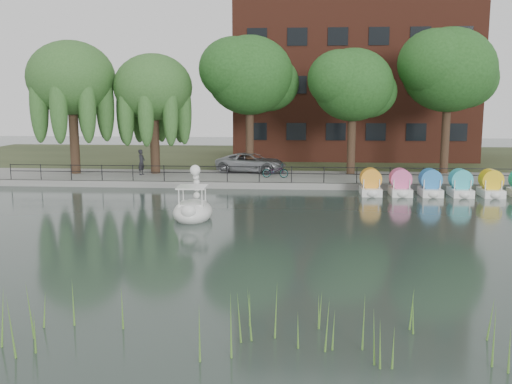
# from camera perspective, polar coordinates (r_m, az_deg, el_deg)

# --- Properties ---
(ground_plane) EXTENTS (120.00, 120.00, 0.00)m
(ground_plane) POSITION_cam_1_polar(r_m,az_deg,el_deg) (22.55, -2.04, -4.90)
(ground_plane) COLOR #3A4B42
(promenade) EXTENTS (40.00, 6.00, 0.40)m
(promenade) POSITION_cam_1_polar(r_m,az_deg,el_deg) (38.17, 0.61, 1.31)
(promenade) COLOR gray
(promenade) RESTS_ON ground_plane
(kerb) EXTENTS (40.00, 0.25, 0.40)m
(kerb) POSITION_cam_1_polar(r_m,az_deg,el_deg) (35.26, 0.30, 0.64)
(kerb) COLOR gray
(kerb) RESTS_ON ground_plane
(land_strip) EXTENTS (60.00, 22.00, 0.36)m
(land_strip) POSITION_cam_1_polar(r_m,az_deg,el_deg) (52.05, 1.61, 3.45)
(land_strip) COLOR #47512D
(land_strip) RESTS_ON ground_plane
(railing) EXTENTS (32.00, 0.05, 1.00)m
(railing) POSITION_cam_1_polar(r_m,az_deg,el_deg) (35.32, 0.32, 2.20)
(railing) COLOR black
(railing) RESTS_ON promenade
(apartment_building) EXTENTS (20.00, 10.07, 18.00)m
(apartment_building) POSITION_cam_1_polar(r_m,az_deg,el_deg) (52.02, 9.60, 13.44)
(apartment_building) COLOR #4C1E16
(apartment_building) RESTS_ON land_strip
(willow_left) EXTENTS (5.88, 5.88, 9.01)m
(willow_left) POSITION_cam_1_polar(r_m,az_deg,el_deg) (41.24, -18.00, 10.76)
(willow_left) COLOR #473323
(willow_left) RESTS_ON promenade
(willow_mid) EXTENTS (5.32, 5.32, 8.15)m
(willow_mid) POSITION_cam_1_polar(r_m,az_deg,el_deg) (39.97, -10.24, 10.22)
(willow_mid) COLOR #473323
(willow_mid) RESTS_ON promenade
(broadleaf_center) EXTENTS (6.00, 6.00, 9.25)m
(broadleaf_center) POSITION_cam_1_polar(r_m,az_deg,el_deg) (39.89, -0.64, 11.54)
(broadleaf_center) COLOR #473323
(broadleaf_center) RESTS_ON promenade
(broadleaf_right) EXTENTS (5.40, 5.40, 8.32)m
(broadleaf_right) POSITION_cam_1_polar(r_m,az_deg,el_deg) (39.38, 9.67, 10.46)
(broadleaf_right) COLOR #473323
(broadleaf_right) RESTS_ON promenade
(broadleaf_far) EXTENTS (6.30, 6.30, 9.71)m
(broadleaf_far) POSITION_cam_1_polar(r_m,az_deg,el_deg) (41.49, 18.73, 11.44)
(broadleaf_far) COLOR #473323
(broadleaf_far) RESTS_ON promenade
(minivan) EXTENTS (3.54, 5.99, 1.56)m
(minivan) POSITION_cam_1_polar(r_m,az_deg,el_deg) (40.01, -0.48, 3.10)
(minivan) COLOR gray
(minivan) RESTS_ON promenade
(bicycle) EXTENTS (0.65, 1.74, 1.00)m
(bicycle) POSITION_cam_1_polar(r_m,az_deg,el_deg) (37.33, 1.93, 2.21)
(bicycle) COLOR gray
(bicycle) RESTS_ON promenade
(pedestrian) EXTENTS (0.63, 0.80, 1.98)m
(pedestrian) POSITION_cam_1_polar(r_m,az_deg,el_deg) (39.44, -11.39, 3.13)
(pedestrian) COLOR black
(pedestrian) RESTS_ON promenade
(swan_boat) EXTENTS (1.88, 3.00, 2.42)m
(swan_boat) POSITION_cam_1_polar(r_m,az_deg,el_deg) (26.70, -6.33, -1.54)
(swan_boat) COLOR white
(swan_boat) RESTS_ON ground_plane
(pedal_boat_row) EXTENTS (11.35, 1.70, 1.40)m
(pedal_boat_row) POSITION_cam_1_polar(r_m,az_deg,el_deg) (34.71, 19.77, 0.62)
(pedal_boat_row) COLOR white
(pedal_boat_row) RESTS_ON ground_plane
(reed_bank) EXTENTS (24.00, 2.40, 1.20)m
(reed_bank) POSITION_cam_1_polar(r_m,az_deg,el_deg) (13.19, 2.12, -12.72)
(reed_bank) COLOR #669938
(reed_bank) RESTS_ON ground_plane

